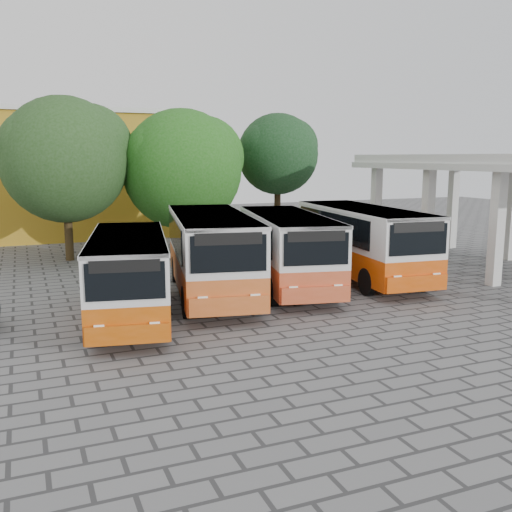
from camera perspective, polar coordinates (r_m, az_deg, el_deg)
name	(u,v)px	position (r m, az deg, el deg)	size (l,w,h in m)	color
ground	(355,316)	(19.52, 9.84, -5.95)	(90.00, 90.00, 0.00)	slate
terminal_shelter	(509,165)	(28.62, 23.97, 8.31)	(6.80, 15.80, 5.40)	silver
shophouse_block	(5,174)	(41.85, -23.81, 7.52)	(20.40, 10.40, 8.30)	#AD8018
bus_far_left	(129,271)	(19.07, -12.60, -1.46)	(3.75, 8.04, 2.77)	#BD4B07
bus_centre_left	(211,249)	(21.68, -4.50, 0.70)	(4.26, 9.16, 3.16)	#CD5B21
bus_centre_right	(287,246)	(23.04, 3.13, 1.03)	(4.21, 8.74, 3.00)	#CD4F27
bus_far_right	(363,238)	(25.09, 10.61, 1.76)	(3.50, 8.90, 3.13)	#D14705
tree_left	(66,155)	(30.64, -18.48, 9.51)	(6.65, 6.34, 8.31)	#43331A
tree_middle	(184,165)	(31.42, -7.26, 8.99)	(6.79, 6.46, 7.85)	#322312
tree_right	(278,151)	(35.21, 2.26, 10.40)	(5.14, 4.90, 7.90)	#3B2A18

